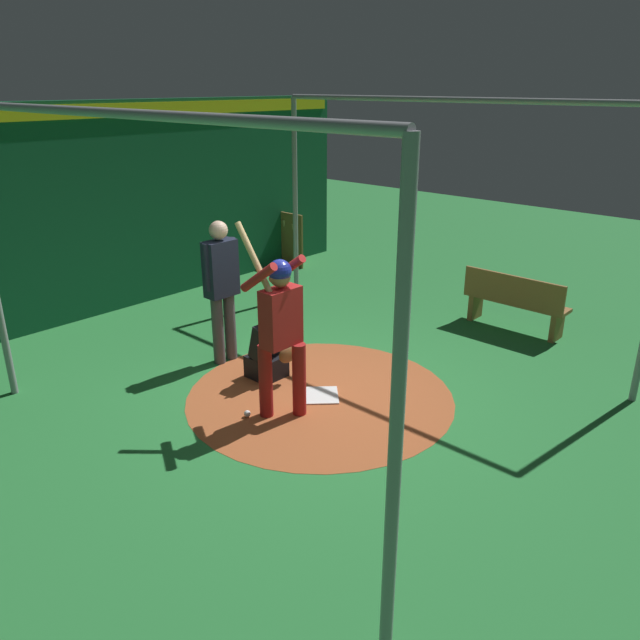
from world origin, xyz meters
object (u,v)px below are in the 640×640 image
(batter, at_px, (280,324))
(bat_rack, at_px, (288,240))
(catcher, at_px, (269,351))
(baseball_0, at_px, (247,414))
(bench, at_px, (514,301))
(home_plate, at_px, (320,395))
(umpire, at_px, (222,284))

(batter, bearing_deg, bat_rack, 134.58)
(batter, bearing_deg, catcher, 145.40)
(batter, relative_size, bat_rack, 2.00)
(batter, relative_size, baseball_0, 28.43)
(bench, distance_m, baseball_0, 4.46)
(bench, bearing_deg, home_plate, -101.12)
(home_plate, height_order, baseball_0, baseball_0)
(umpire, xyz_separation_m, baseball_0, (1.33, -0.79, -1.01))
(umpire, bearing_deg, bench, 57.42)
(batter, height_order, bench, batter)
(catcher, relative_size, umpire, 0.49)
(catcher, distance_m, baseball_0, 1.04)
(umpire, distance_m, baseball_0, 1.85)
(bat_rack, bearing_deg, catcher, -47.39)
(umpire, xyz_separation_m, bat_rack, (-2.64, 3.77, -0.56))
(baseball_0, bearing_deg, batter, 52.63)
(bat_rack, bearing_deg, baseball_0, -49.00)
(batter, xyz_separation_m, bench, (0.70, 4.04, -0.63))
(bench, xyz_separation_m, baseball_0, (-0.94, -4.34, -0.39))
(batter, distance_m, catcher, 1.18)
(home_plate, relative_size, batter, 0.20)
(catcher, relative_size, bench, 0.60)
(catcher, xyz_separation_m, umpire, (-0.79, -0.04, 0.69))
(batter, xyz_separation_m, umpire, (-1.56, 0.49, -0.02))
(home_plate, relative_size, bat_rack, 0.40)
(batter, xyz_separation_m, baseball_0, (-0.23, -0.30, -1.03))
(batter, distance_m, baseball_0, 1.10)
(home_plate, distance_m, umpire, 1.90)
(batter, relative_size, umpire, 1.14)
(bench, height_order, baseball_0, bench)
(batter, height_order, catcher, batter)
(home_plate, relative_size, bench, 0.28)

